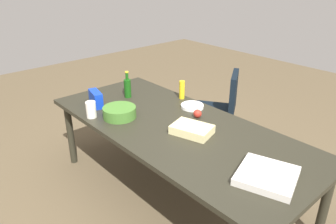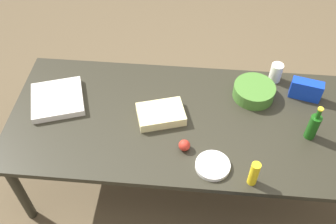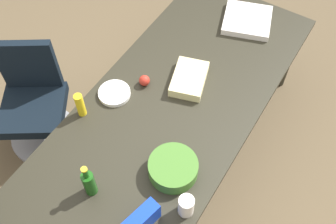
% 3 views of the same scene
% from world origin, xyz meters
% --- Properties ---
extents(ground_plane, '(10.00, 10.00, 0.00)m').
position_xyz_m(ground_plane, '(0.00, 0.00, 0.00)').
color(ground_plane, brown).
extents(conference_table, '(2.52, 1.09, 0.75)m').
position_xyz_m(conference_table, '(0.00, 0.00, 0.68)').
color(conference_table, '#28261C').
rests_on(conference_table, ground).
extents(office_chair, '(0.66, 0.66, 0.91)m').
position_xyz_m(office_chair, '(-0.39, 1.04, 0.35)').
color(office_chair, gray).
rests_on(office_chair, ground).
extents(salad_bowl, '(0.35, 0.35, 0.10)m').
position_xyz_m(salad_bowl, '(-0.46, -0.27, 0.80)').
color(salad_bowl, '#407129').
rests_on(salad_bowl, conference_table).
extents(mustard_bottle, '(0.06, 0.06, 0.19)m').
position_xyz_m(mustard_bottle, '(-0.41, 0.47, 0.84)').
color(mustard_bottle, yellow).
rests_on(mustard_bottle, conference_table).
extents(wine_bottle, '(0.08, 0.08, 0.28)m').
position_xyz_m(wine_bottle, '(-0.81, 0.07, 0.85)').
color(wine_bottle, '#164E12').
rests_on(wine_bottle, conference_table).
extents(sheet_cake, '(0.37, 0.30, 0.07)m').
position_xyz_m(sheet_cake, '(0.19, 0.00, 0.78)').
color(sheet_cake, beige).
rests_on(sheet_cake, conference_table).
extents(paper_plate_stack, '(0.25, 0.25, 0.03)m').
position_xyz_m(paper_plate_stack, '(-0.17, 0.38, 0.76)').
color(paper_plate_stack, white).
rests_on(paper_plate_stack, conference_table).
extents(apple_red, '(0.09, 0.09, 0.08)m').
position_xyz_m(apple_red, '(0.02, 0.25, 0.78)').
color(apple_red, '#AD2A1E').
rests_on(apple_red, conference_table).
extents(mayo_jar, '(0.11, 0.11, 0.15)m').
position_xyz_m(mayo_jar, '(-0.63, -0.46, 0.82)').
color(mayo_jar, white).
rests_on(mayo_jar, conference_table).
extents(chip_bag_blue, '(0.23, 0.13, 0.15)m').
position_xyz_m(chip_bag_blue, '(-0.83, -0.29, 0.82)').
color(chip_bag_blue, '#1236BD').
rests_on(chip_bag_blue, conference_table).
extents(pizza_box, '(0.46, 0.46, 0.05)m').
position_xyz_m(pizza_box, '(0.95, -0.08, 0.77)').
color(pizza_box, silver).
rests_on(pizza_box, conference_table).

